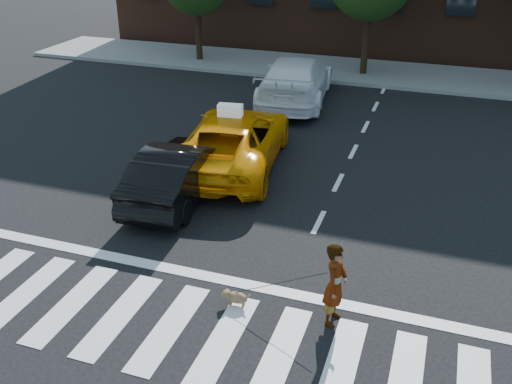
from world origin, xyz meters
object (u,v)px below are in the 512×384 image
black_sedan (178,171)px  woman (335,284)px  dog (235,297)px  white_suv (295,80)px  taxi (234,140)px

black_sedan → woman: 5.78m
woman → dog: 1.89m
black_sedan → woman: woman is taller
black_sedan → white_suv: white_suv is taller
taxi → dog: bearing=103.5°
woman → dog: size_ratio=2.85×
white_suv → woman: 12.36m
taxi → woman: bearing=117.8°
white_suv → dog: bearing=93.6°
taxi → dog: (2.25, -5.82, -0.57)m
white_suv → woman: (3.94, -11.71, -0.04)m
dog → taxi: bearing=101.7°
woman → dog: woman is taller
white_suv → taxi: bearing=82.4°
taxi → dog: taxi is taller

